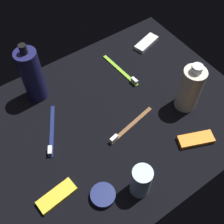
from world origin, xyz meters
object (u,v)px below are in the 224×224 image
object	(u,v)px
toothbrush_navy	(52,133)
bodywash_bottle	(190,89)
lotion_bottle	(32,75)
snack_bar_white	(146,43)
snack_bar_yellow	(57,196)
toothbrush_lime	(122,71)
snack_bar_orange	(196,139)
toothbrush_brown	(129,127)
deodorant_stick	(141,181)
cream_tin_left	(103,195)

from	to	relation	value
toothbrush_navy	bodywash_bottle	bearing A→B (deg)	160.23
lotion_bottle	snack_bar_white	bearing A→B (deg)	178.31
snack_bar_yellow	toothbrush_lime	bearing A→B (deg)	-152.47
lotion_bottle	snack_bar_orange	xyz separation A→B (cm)	(-30.15, 42.20, -8.64)
toothbrush_lime	toothbrush_brown	bearing A→B (deg)	58.97
snack_bar_orange	snack_bar_yellow	xyz separation A→B (cm)	(41.42, -8.44, 0.00)
snack_bar_white	toothbrush_lime	bearing A→B (deg)	6.30
lotion_bottle	toothbrush_lime	distance (cm)	30.84
bodywash_bottle	toothbrush_lime	distance (cm)	25.26
bodywash_bottle	toothbrush_brown	xyz separation A→B (cm)	(20.12, -3.13, -7.26)
lotion_bottle	deodorant_stick	bearing A→B (deg)	99.73
toothbrush_navy	snack_bar_yellow	xyz separation A→B (cm)	(7.79, 17.74, 0.14)
deodorant_stick	snack_bar_white	size ratio (longest dim) A/B	1.05
lotion_bottle	snack_bar_yellow	bearing A→B (deg)	71.54
snack_bar_white	snack_bar_orange	distance (cm)	43.34
cream_tin_left	bodywash_bottle	bearing A→B (deg)	-165.40
toothbrush_lime	snack_bar_yellow	distance (cm)	47.50
toothbrush_lime	toothbrush_navy	distance (cm)	33.03
lotion_bottle	bodywash_bottle	distance (cm)	47.88
lotion_bottle	toothbrush_lime	world-z (taller)	lotion_bottle
toothbrush_brown	toothbrush_lime	distance (cm)	22.84
toothbrush_brown	snack_bar_yellow	size ratio (longest dim) A/B	1.72
bodywash_bottle	snack_bar_orange	xyz separation A→B (cm)	(6.71, 11.69, -7.12)
lotion_bottle	toothbrush_navy	size ratio (longest dim) A/B	1.31
bodywash_bottle	cream_tin_left	xyz separation A→B (cm)	(38.25, 9.96, -6.95)
toothbrush_brown	cream_tin_left	bearing A→B (deg)	35.84
lotion_bottle	deodorant_stick	world-z (taller)	lotion_bottle
deodorant_stick	toothbrush_lime	bearing A→B (deg)	-119.84
toothbrush_navy	snack_bar_orange	distance (cm)	42.62
bodywash_bottle	snack_bar_orange	bearing A→B (deg)	60.13
lotion_bottle	snack_bar_orange	world-z (taller)	lotion_bottle
deodorant_stick	toothbrush_navy	size ratio (longest dim) A/B	0.67
lotion_bottle	cream_tin_left	size ratio (longest dim) A/B	3.23
lotion_bottle	bodywash_bottle	xyz separation A→B (cm)	(-36.87, 30.52, -1.52)
deodorant_stick	snack_bar_white	distance (cm)	56.86
deodorant_stick	snack_bar_white	bearing A→B (deg)	-130.69
deodorant_stick	snack_bar_yellow	size ratio (longest dim) A/B	1.05
toothbrush_brown	snack_bar_orange	xyz separation A→B (cm)	(-13.41, 14.81, 0.14)
snack_bar_white	snack_bar_yellow	distance (cm)	64.55
bodywash_bottle	snack_bar_yellow	world-z (taller)	bodywash_bottle
bodywash_bottle	snack_bar_orange	size ratio (longest dim) A/B	1.67
toothbrush_navy	cream_tin_left	distance (cm)	24.56
toothbrush_lime	deodorant_stick	bearing A→B (deg)	60.16
toothbrush_brown	toothbrush_navy	size ratio (longest dim) A/B	1.10
toothbrush_lime	snack_bar_yellow	xyz separation A→B (cm)	(39.78, 25.95, 0.14)
snack_bar_yellow	cream_tin_left	xyz separation A→B (cm)	(-9.89, 6.72, 0.17)
snack_bar_orange	cream_tin_left	bearing A→B (deg)	19.36
lotion_bottle	toothbrush_brown	size ratio (longest dim) A/B	1.18
snack_bar_orange	snack_bar_yellow	size ratio (longest dim) A/B	1.00
snack_bar_yellow	toothbrush_navy	bearing A→B (deg)	-119.28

